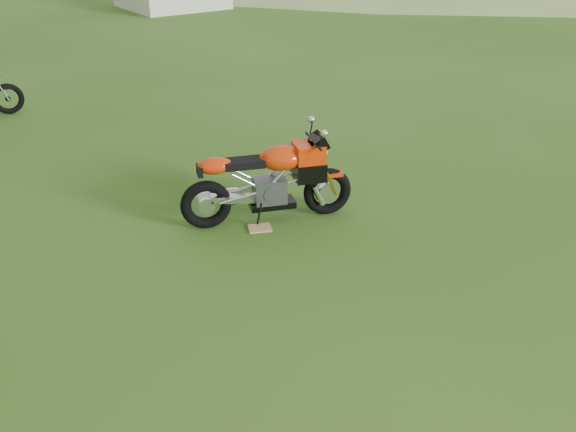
{
  "coord_description": "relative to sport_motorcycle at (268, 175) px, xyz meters",
  "views": [
    {
      "loc": [
        -1.32,
        -4.98,
        3.4
      ],
      "look_at": [
        -0.13,
        0.4,
        0.64
      ],
      "focal_mm": 40.0,
      "sensor_mm": 36.0,
      "label": 1
    }
  ],
  "objects": [
    {
      "name": "sport_motorcycle",
      "position": [
        0.0,
        0.0,
        0.0
      ],
      "size": [
        1.92,
        0.55,
        1.14
      ],
      "primitive_type": null,
      "rotation": [
        0.0,
        0.0,
        0.04
      ],
      "color": "red",
      "rests_on": "ground"
    },
    {
      "name": "plywood_board",
      "position": [
        -0.14,
        -0.2,
        -0.56
      ],
      "size": [
        0.26,
        0.21,
        0.02
      ],
      "primitive_type": "cube",
      "rotation": [
        0.0,
        0.0,
        -0.03
      ],
      "color": "tan",
      "rests_on": "ground"
    },
    {
      "name": "ground",
      "position": [
        0.1,
        -1.6,
        -0.57
      ],
      "size": [
        120.0,
        120.0,
        0.0
      ],
      "primitive_type": "plane",
      "color": "#284F11",
      "rests_on": "ground"
    }
  ]
}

